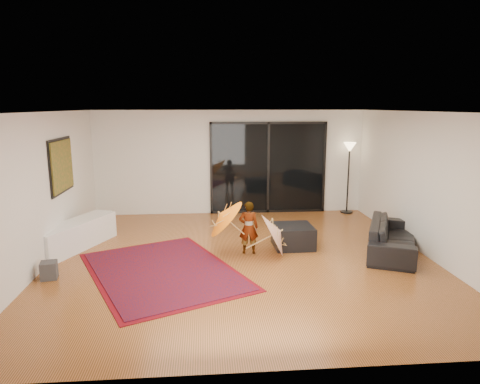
{
  "coord_description": "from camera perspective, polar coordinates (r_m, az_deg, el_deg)",
  "views": [
    {
      "loc": [
        -0.66,
        -7.58,
        2.8
      ],
      "look_at": [
        0.04,
        0.82,
        1.1
      ],
      "focal_mm": 32.0,
      "sensor_mm": 36.0,
      "label": 1
    }
  ],
  "objects": [
    {
      "name": "child",
      "position": [
        8.22,
        1.15,
        -4.76
      ],
      "size": [
        0.39,
        0.27,
        1.03
      ],
      "primitive_type": "imported",
      "rotation": [
        0.0,
        0.0,
        3.06
      ],
      "color": "#999999",
      "rests_on": "floor"
    },
    {
      "name": "parasol_white",
      "position": [
        8.16,
        5.47,
        -4.99
      ],
      "size": [
        0.56,
        0.88,
        0.94
      ],
      "rotation": [
        0.0,
        1.11,
        0.0
      ],
      "color": "silver",
      "rests_on": "floor"
    },
    {
      "name": "wall_right",
      "position": [
        8.77,
        23.68,
        0.92
      ],
      "size": [
        0.0,
        7.0,
        7.0
      ],
      "primitive_type": "plane",
      "rotation": [
        1.57,
        0.0,
        -1.57
      ],
      "color": "silver",
      "rests_on": "floor"
    },
    {
      "name": "wall_front",
      "position": [
        4.38,
        4.25,
        -7.98
      ],
      "size": [
        7.0,
        0.0,
        7.0
      ],
      "primitive_type": "plane",
      "rotation": [
        -1.57,
        0.0,
        0.0
      ],
      "color": "silver",
      "rests_on": "floor"
    },
    {
      "name": "media_console",
      "position": [
        9.15,
        -21.06,
        -5.39
      ],
      "size": [
        1.26,
        2.02,
        0.55
      ],
      "primitive_type": "cube",
      "rotation": [
        0.0,
        0.0,
        -0.42
      ],
      "color": "white",
      "rests_on": "floor"
    },
    {
      "name": "ceiling",
      "position": [
        7.61,
        0.25,
        10.65
      ],
      "size": [
        7.0,
        7.0,
        0.0
      ],
      "primitive_type": "plane",
      "rotation": [
        3.14,
        0.0,
        0.0
      ],
      "color": "white",
      "rests_on": "wall_back"
    },
    {
      "name": "parasol_orange",
      "position": [
        8.07,
        -2.7,
        -3.43
      ],
      "size": [
        0.7,
        0.86,
        0.89
      ],
      "rotation": [
        0.0,
        -0.83,
        0.0
      ],
      "color": "orange",
      "rests_on": "child"
    },
    {
      "name": "sliding_door",
      "position": [
        11.29,
        3.78,
        3.24
      ],
      "size": [
        3.06,
        0.07,
        2.4
      ],
      "color": "black",
      "rests_on": "wall_back"
    },
    {
      "name": "wall_back",
      "position": [
        11.19,
        -1.32,
        3.97
      ],
      "size": [
        7.0,
        0.0,
        7.0
      ],
      "primitive_type": "plane",
      "rotation": [
        1.57,
        0.0,
        0.0
      ],
      "color": "silver",
      "rests_on": "floor"
    },
    {
      "name": "floor",
      "position": [
        8.11,
        0.23,
        -8.8
      ],
      "size": [
        7.0,
        7.0,
        0.0
      ],
      "primitive_type": "plane",
      "color": "#B05E30",
      "rests_on": "ground"
    },
    {
      "name": "persian_rug",
      "position": [
        7.61,
        -10.26,
        -10.3
      ],
      "size": [
        3.34,
        3.78,
        0.02
      ],
      "rotation": [
        0.0,
        0.0,
        0.43
      ],
      "color": "#620810",
      "rests_on": "floor"
    },
    {
      "name": "painting",
      "position": [
        9.1,
        -22.68,
        3.26
      ],
      "size": [
        0.04,
        1.28,
        1.08
      ],
      "color": "black",
      "rests_on": "wall_left"
    },
    {
      "name": "wall_left",
      "position": [
        8.22,
        -24.85,
        0.18
      ],
      "size": [
        0.0,
        7.0,
        7.0
      ],
      "primitive_type": "plane",
      "rotation": [
        1.57,
        0.0,
        1.57
      ],
      "color": "silver",
      "rests_on": "floor"
    },
    {
      "name": "speaker",
      "position": [
        7.81,
        -24.12,
        -9.51
      ],
      "size": [
        0.3,
        0.3,
        0.29
      ],
      "primitive_type": "cube",
      "rotation": [
        0.0,
        0.0,
        0.19
      ],
      "color": "#424244",
      "rests_on": "floor"
    },
    {
      "name": "floor_lamp",
      "position": [
        11.54,
        14.36,
        4.48
      ],
      "size": [
        0.32,
        0.32,
        1.87
      ],
      "color": "black",
      "rests_on": "floor"
    },
    {
      "name": "sofa",
      "position": [
        8.84,
        19.69,
        -5.65
      ],
      "size": [
        1.64,
        2.27,
        0.62
      ],
      "primitive_type": "imported",
      "rotation": [
        0.0,
        0.0,
        1.14
      ],
      "color": "black",
      "rests_on": "floor"
    },
    {
      "name": "ottoman",
      "position": [
        8.73,
        7.09,
        -5.86
      ],
      "size": [
        0.79,
        0.79,
        0.44
      ],
      "primitive_type": "cube",
      "rotation": [
        0.0,
        0.0,
        0.02
      ],
      "color": "black",
      "rests_on": "floor"
    }
  ]
}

